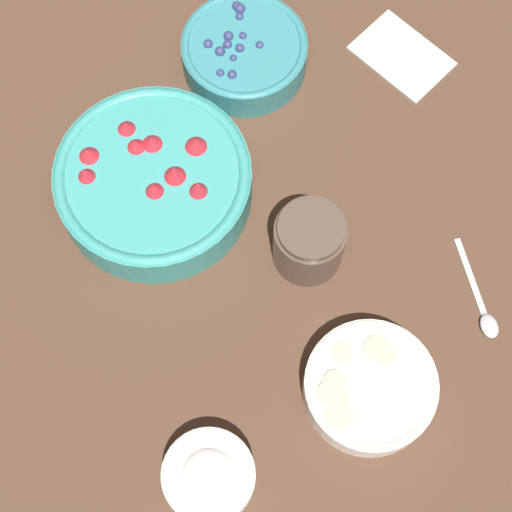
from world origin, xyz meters
name	(u,v)px	position (x,y,z in m)	size (l,w,h in m)	color
ground_plane	(302,226)	(0.00, 0.00, 0.00)	(4.00, 4.00, 0.00)	#4C3323
bowl_strawberries	(154,181)	(0.11, 0.16, 0.04)	(0.25, 0.25, 0.09)	teal
bowl_blueberries	(244,52)	(0.26, -0.02, 0.03)	(0.17, 0.17, 0.06)	teal
bowl_bananas	(370,387)	(-0.23, 0.01, 0.03)	(0.16, 0.16, 0.05)	white
bowl_cream	(209,476)	(-0.26, 0.22, 0.03)	(0.11, 0.11, 0.05)	white
jar_chocolate	(309,242)	(-0.04, 0.01, 0.04)	(0.09, 0.09, 0.09)	#4C3D33
napkin	(402,55)	(0.19, -0.23, 0.00)	(0.16, 0.14, 0.01)	#B2BCC6
spoon	(482,307)	(-0.18, -0.17, 0.00)	(0.14, 0.03, 0.01)	#B2B2B7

